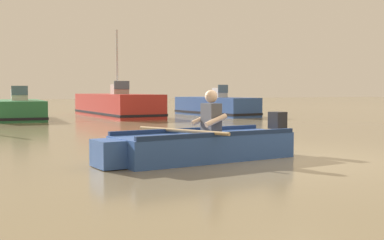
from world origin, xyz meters
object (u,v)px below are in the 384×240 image
object	(u,v)px
moored_boat_green	(19,110)
moored_boat_blue	(215,107)
rowboat_with_person	(200,145)
moored_boat_red	(116,106)

from	to	relation	value
moored_boat_green	moored_boat_blue	distance (m)	8.67
rowboat_with_person	moored_boat_green	bearing A→B (deg)	97.21
rowboat_with_person	moored_boat_green	size ratio (longest dim) A/B	0.77
moored_boat_red	rowboat_with_person	bearing A→B (deg)	-100.08
rowboat_with_person	moored_boat_blue	xyz separation A→B (m)	(6.94, 12.93, 0.16)
rowboat_with_person	moored_boat_blue	size ratio (longest dim) A/B	0.71
rowboat_with_person	moored_boat_green	distance (m)	13.61
rowboat_with_person	moored_boat_blue	bearing A→B (deg)	61.77
moored_boat_green	moored_boat_blue	world-z (taller)	moored_boat_blue
moored_boat_red	moored_boat_blue	bearing A→B (deg)	-14.61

